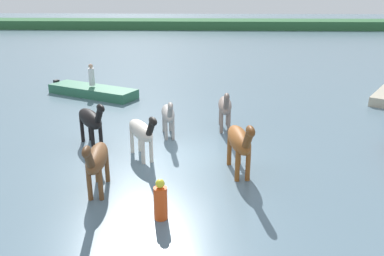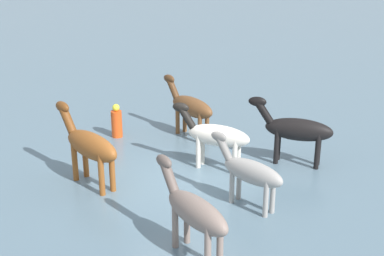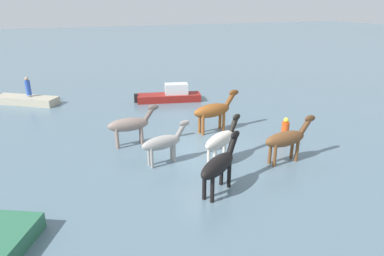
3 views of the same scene
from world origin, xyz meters
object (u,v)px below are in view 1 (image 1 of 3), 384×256
at_px(horse_dark_mare, 97,159).
at_px(buoy_channel_marker, 161,201).
at_px(boat_launch_far, 92,92).
at_px(horse_chestnut_trailing, 225,106).
at_px(horse_pinto_flank, 91,119).
at_px(horse_dun_straggler, 142,131).
at_px(horse_gray_outer, 168,114).
at_px(horse_mid_herd, 240,141).
at_px(person_helmsman_aft, 91,75).

relative_size(horse_dark_mare, buoy_channel_marker, 2.16).
xyz_separation_m(horse_dark_mare, buoy_channel_marker, (2.01, -1.40, -0.54)).
distance_m(horse_dark_mare, boat_launch_far, 11.55).
relative_size(horse_dark_mare, horse_chestnut_trailing, 1.02).
bearing_deg(horse_pinto_flank, buoy_channel_marker, -2.84).
xyz_separation_m(horse_pinto_flank, boat_launch_far, (-2.04, 7.46, -0.89)).
relative_size(horse_pinto_flank, horse_chestnut_trailing, 0.94).
relative_size(horse_dun_straggler, horse_gray_outer, 1.01).
bearing_deg(horse_gray_outer, horse_mid_herd, 26.69).
relative_size(horse_gray_outer, horse_chestnut_trailing, 0.92).
xyz_separation_m(horse_chestnut_trailing, buoy_channel_marker, (-1.96, -7.10, -0.52)).
relative_size(horse_chestnut_trailing, person_helmsman_aft, 2.01).
distance_m(horse_dun_straggler, horse_dark_mare, 2.69).
relative_size(horse_gray_outer, boat_launch_far, 0.41).
relative_size(boat_launch_far, buoy_channel_marker, 4.72).
distance_m(horse_pinto_flank, horse_chestnut_trailing, 5.53).
bearing_deg(horse_dark_mare, horse_gray_outer, 156.75).
bearing_deg(horse_dun_straggler, person_helmsman_aft, 175.90).
xyz_separation_m(horse_chestnut_trailing, person_helmsman_aft, (-7.12, 5.30, 0.12)).
height_order(horse_dark_mare, horse_mid_herd, horse_mid_herd).
distance_m(horse_dark_mare, horse_chestnut_trailing, 6.94).
relative_size(boat_launch_far, person_helmsman_aft, 4.52).
height_order(horse_dark_mare, horse_pinto_flank, horse_pinto_flank).
bearing_deg(boat_launch_far, horse_mid_herd, -26.53).
height_order(person_helmsman_aft, buoy_channel_marker, person_helmsman_aft).
relative_size(horse_dun_straggler, horse_chestnut_trailing, 0.93).
xyz_separation_m(horse_gray_outer, horse_pinto_flank, (-2.80, -1.19, 0.13)).
bearing_deg(person_helmsman_aft, boat_launch_far, 121.00).
height_order(horse_dun_straggler, horse_mid_herd, horse_mid_herd).
bearing_deg(person_helmsman_aft, horse_gray_outer, -52.25).
relative_size(horse_dun_straggler, horse_mid_herd, 0.84).
relative_size(horse_mid_herd, horse_pinto_flank, 1.18).
height_order(horse_mid_herd, horse_pinto_flank, horse_mid_herd).
height_order(horse_gray_outer, horse_pinto_flank, horse_pinto_flank).
bearing_deg(horse_mid_herd, horse_gray_outer, -151.24).
distance_m(horse_mid_herd, horse_pinto_flank, 5.84).
bearing_deg(buoy_channel_marker, person_helmsman_aft, 112.62).
height_order(horse_chestnut_trailing, boat_launch_far, horse_chestnut_trailing).
bearing_deg(person_helmsman_aft, buoy_channel_marker, -67.38).
distance_m(horse_dark_mare, person_helmsman_aft, 11.44).
height_order(boat_launch_far, buoy_channel_marker, buoy_channel_marker).
bearing_deg(horse_gray_outer, horse_chestnut_trailing, 100.58).
relative_size(horse_gray_outer, horse_dark_mare, 0.90).
height_order(horse_dun_straggler, horse_chestnut_trailing, horse_chestnut_trailing).
bearing_deg(horse_dun_straggler, horse_dark_mare, -49.87).
bearing_deg(horse_dark_mare, horse_pinto_flank, -166.46).
distance_m(horse_chestnut_trailing, person_helmsman_aft, 8.87).
relative_size(horse_mid_herd, buoy_channel_marker, 2.34).
height_order(horse_dun_straggler, buoy_channel_marker, horse_dun_straggler).
distance_m(horse_gray_outer, horse_mid_herd, 4.29).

